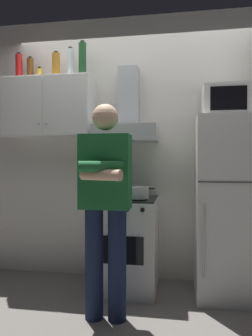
{
  "coord_description": "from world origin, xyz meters",
  "views": [
    {
      "loc": [
        0.45,
        -2.68,
        1.21
      ],
      "look_at": [
        0.0,
        0.0,
        1.15
      ],
      "focal_mm": 33.8,
      "sensor_mm": 36.0,
      "label": 1
    }
  ],
  "objects_px": {
    "range_hood": "(127,122)",
    "cooking_pot": "(137,192)",
    "bottle_wine_green": "(82,60)",
    "bottle_beer_brown": "(30,69)",
    "bottle_liquor_amber": "(56,66)",
    "stove_oven": "(125,243)",
    "bottle_spice_jar": "(39,74)",
    "upper_cabinet": "(50,108)",
    "bottle_vodka_clear": "(70,64)",
    "refrigerator": "(230,207)",
    "person_standing": "(105,202)",
    "microwave": "(230,102)",
    "bottle_soda_red": "(19,67)"
  },
  "relations": [
    {
      "from": "upper_cabinet",
      "to": "bottle_wine_green",
      "type": "distance_m",
      "value": 0.59
    },
    {
      "from": "stove_oven",
      "to": "microwave",
      "type": "relative_size",
      "value": 1.82
    },
    {
      "from": "upper_cabinet",
      "to": "bottle_liquor_amber",
      "type": "height_order",
      "value": "bottle_liquor_amber"
    },
    {
      "from": "upper_cabinet",
      "to": "range_hood",
      "type": "bearing_deg",
      "value": 0.09
    },
    {
      "from": "bottle_liquor_amber",
      "to": "bottle_spice_jar",
      "type": "distance_m",
      "value": 0.2
    },
    {
      "from": "refrigerator",
      "to": "bottle_beer_brown",
      "type": "xyz_separation_m",
      "value": [
        -1.98,
        0.16,
        1.37
      ]
    },
    {
      "from": "microwave",
      "to": "refrigerator",
      "type": "bearing_deg",
      "value": -89.1
    },
    {
      "from": "bottle_beer_brown",
      "to": "upper_cabinet",
      "type": "bearing_deg",
      "value": -9.07
    },
    {
      "from": "range_hood",
      "to": "microwave",
      "type": "distance_m",
      "value": 0.97
    },
    {
      "from": "cooking_pot",
      "to": "bottle_liquor_amber",
      "type": "distance_m",
      "value": 1.55
    },
    {
      "from": "cooking_pot",
      "to": "bottle_wine_green",
      "type": "distance_m",
      "value": 1.44
    },
    {
      "from": "refrigerator",
      "to": "person_standing",
      "type": "bearing_deg",
      "value": -148.77
    },
    {
      "from": "bottle_wine_green",
      "to": "refrigerator",
      "type": "bearing_deg",
      "value": -5.04
    },
    {
      "from": "upper_cabinet",
      "to": "bottle_spice_jar",
      "type": "height_order",
      "value": "bottle_spice_jar"
    },
    {
      "from": "bottle_liquor_amber",
      "to": "bottle_vodka_clear",
      "type": "xyz_separation_m",
      "value": [
        0.15,
        0.02,
        0.02
      ]
    },
    {
      "from": "range_hood",
      "to": "bottle_liquor_amber",
      "type": "distance_m",
      "value": 0.95
    },
    {
      "from": "range_hood",
      "to": "refrigerator",
      "type": "height_order",
      "value": "range_hood"
    },
    {
      "from": "stove_oven",
      "to": "bottle_vodka_clear",
      "type": "relative_size",
      "value": 2.72
    },
    {
      "from": "range_hood",
      "to": "bottle_spice_jar",
      "type": "distance_m",
      "value": 1.06
    },
    {
      "from": "bottle_liquor_amber",
      "to": "bottle_vodka_clear",
      "type": "bearing_deg",
      "value": 7.47
    },
    {
      "from": "person_standing",
      "to": "refrigerator",
      "type": "bearing_deg",
      "value": 31.23
    },
    {
      "from": "person_standing",
      "to": "bottle_vodka_clear",
      "type": "bearing_deg",
      "value": 125.13
    },
    {
      "from": "bottle_spice_jar",
      "to": "bottle_wine_green",
      "type": "relative_size",
      "value": 0.38
    },
    {
      "from": "refrigerator",
      "to": "bottle_vodka_clear",
      "type": "relative_size",
      "value": 4.98
    },
    {
      "from": "cooking_pot",
      "to": "range_hood",
      "type": "bearing_deg",
      "value": 117.88
    },
    {
      "from": "refrigerator",
      "to": "bottle_beer_brown",
      "type": "distance_m",
      "value": 2.41
    },
    {
      "from": "range_hood",
      "to": "cooking_pot",
      "type": "distance_m",
      "value": 0.73
    },
    {
      "from": "refrigerator",
      "to": "bottle_spice_jar",
      "type": "xyz_separation_m",
      "value": [
        -1.88,
        0.16,
        1.31
      ]
    },
    {
      "from": "bottle_liquor_amber",
      "to": "person_standing",
      "type": "bearing_deg",
      "value": -47.49
    },
    {
      "from": "person_standing",
      "to": "bottle_liquor_amber",
      "type": "relative_size",
      "value": 5.87
    },
    {
      "from": "bottle_spice_jar",
      "to": "person_standing",
      "type": "bearing_deg",
      "value": -41.15
    },
    {
      "from": "refrigerator",
      "to": "bottle_soda_red",
      "type": "relative_size",
      "value": 5.61
    },
    {
      "from": "person_standing",
      "to": "bottle_wine_green",
      "type": "height_order",
      "value": "bottle_wine_green"
    },
    {
      "from": "cooking_pot",
      "to": "bottle_soda_red",
      "type": "bearing_deg",
      "value": 168.64
    },
    {
      "from": "bottle_liquor_amber",
      "to": "bottle_wine_green",
      "type": "distance_m",
      "value": 0.29
    },
    {
      "from": "refrigerator",
      "to": "cooking_pot",
      "type": "relative_size",
      "value": 5.12
    },
    {
      "from": "upper_cabinet",
      "to": "bottle_soda_red",
      "type": "xyz_separation_m",
      "value": [
        -0.34,
        0.01,
        0.44
      ]
    },
    {
      "from": "range_hood",
      "to": "bottle_wine_green",
      "type": "distance_m",
      "value": 0.77
    },
    {
      "from": "bottle_wine_green",
      "to": "range_hood",
      "type": "bearing_deg",
      "value": 0.26
    },
    {
      "from": "upper_cabinet",
      "to": "refrigerator",
      "type": "xyz_separation_m",
      "value": [
        1.75,
        -0.12,
        -0.95
      ]
    },
    {
      "from": "range_hood",
      "to": "refrigerator",
      "type": "xyz_separation_m",
      "value": [
        0.95,
        -0.13,
        -0.8
      ]
    },
    {
      "from": "range_hood",
      "to": "person_standing",
      "type": "height_order",
      "value": "range_hood"
    },
    {
      "from": "stove_oven",
      "to": "bottle_spice_jar",
      "type": "bearing_deg",
      "value": 170.03
    },
    {
      "from": "upper_cabinet",
      "to": "bottle_vodka_clear",
      "type": "bearing_deg",
      "value": 11.98
    },
    {
      "from": "cooking_pot",
      "to": "bottle_liquor_amber",
      "type": "height_order",
      "value": "bottle_liquor_amber"
    },
    {
      "from": "bottle_wine_green",
      "to": "bottle_beer_brown",
      "type": "xyz_separation_m",
      "value": [
        -0.58,
        0.04,
        -0.06
      ]
    },
    {
      "from": "bottle_liquor_amber",
      "to": "bottle_spice_jar",
      "type": "height_order",
      "value": "bottle_liquor_amber"
    },
    {
      "from": "cooking_pot",
      "to": "bottle_vodka_clear",
      "type": "distance_m",
      "value": 1.5
    },
    {
      "from": "microwave",
      "to": "bottle_spice_jar",
      "type": "xyz_separation_m",
      "value": [
        -1.88,
        0.14,
        0.37
      ]
    },
    {
      "from": "bottle_vodka_clear",
      "to": "bottle_beer_brown",
      "type": "relative_size",
      "value": 1.31
    }
  ]
}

